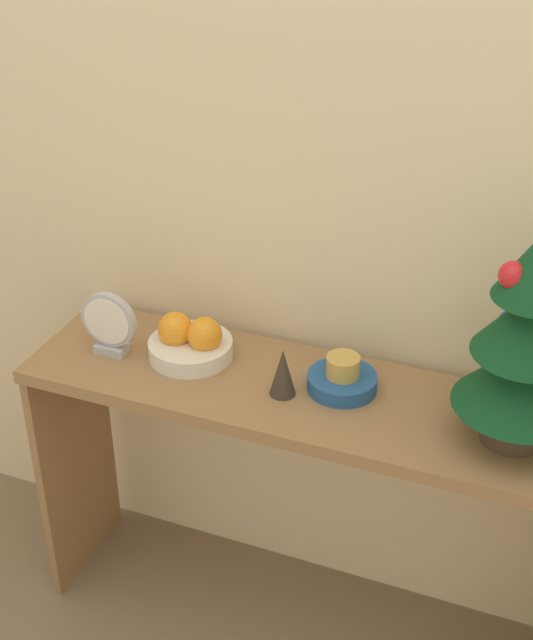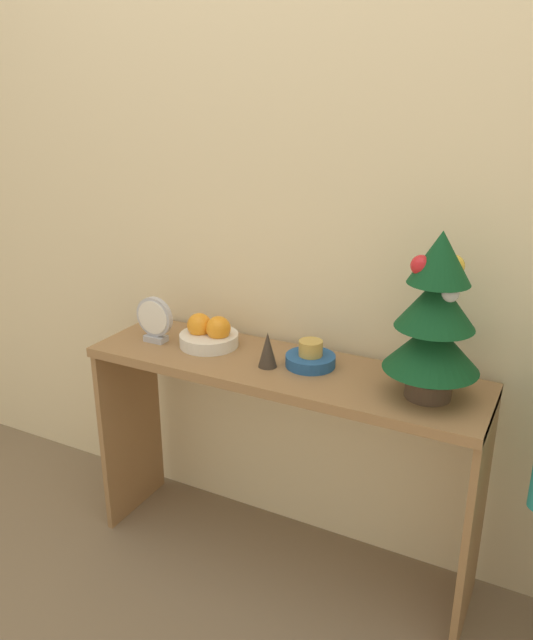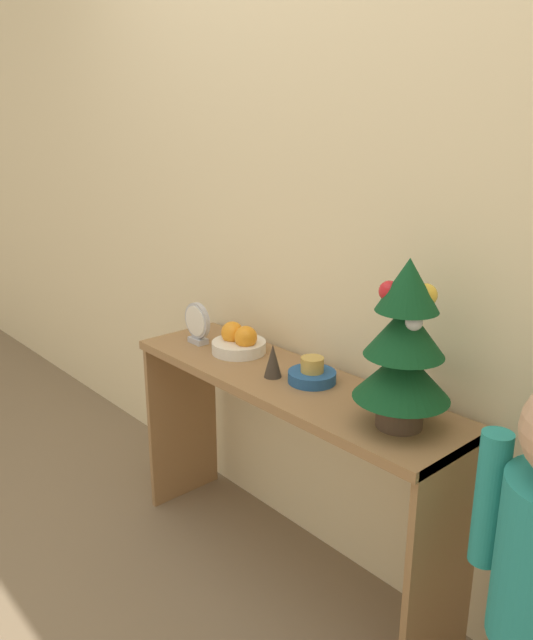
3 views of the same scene
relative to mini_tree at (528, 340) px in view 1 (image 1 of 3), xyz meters
The scene contains 7 objects.
back_wall 0.59m from the mini_tree, 153.17° to the left, with size 7.00×0.05×2.50m, color beige.
console_table 0.58m from the mini_tree, behind, with size 1.21×0.34×0.69m.
mini_tree is the anchor object (origin of this frame).
fruit_bowl 0.73m from the mini_tree, behind, with size 0.19×0.19×0.10m.
singing_bowl 0.41m from the mini_tree, behind, with size 0.15×0.15×0.08m.
desk_clock 0.89m from the mini_tree, behind, with size 0.13×0.04×0.15m.
figurine 0.50m from the mini_tree, behind, with size 0.06×0.06×0.11m.
Camera 1 is at (0.50, -1.29, 1.77)m, focal length 50.00 mm.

